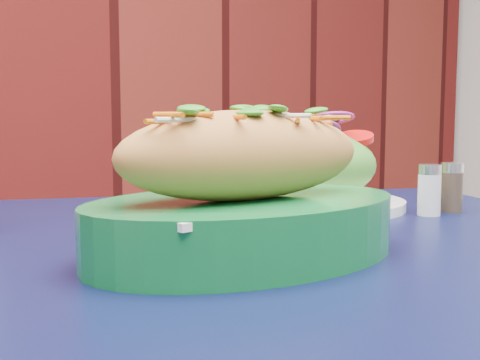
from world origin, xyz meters
TOP-DOWN VIEW (x-y plane):
  - cafe_table at (0.37, 1.72)m, footprint 1.05×1.05m
  - banh_mi_basket at (0.34, 1.71)m, footprint 0.30×0.20m
  - salad_plate at (0.57, 1.88)m, footprint 0.24×0.24m
  - salt_shaker at (0.64, 1.75)m, footprint 0.03×0.03m
  - pepper_shaker at (0.69, 1.75)m, footprint 0.03×0.03m

SIDE VIEW (x-z plane):
  - cafe_table at x=0.37m, z-range 0.29..1.04m
  - salt_shaker at x=0.64m, z-range 0.75..0.81m
  - pepper_shaker at x=0.69m, z-range 0.75..0.81m
  - salad_plate at x=0.57m, z-range 0.74..0.86m
  - banh_mi_basket at x=0.34m, z-range 0.73..0.87m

